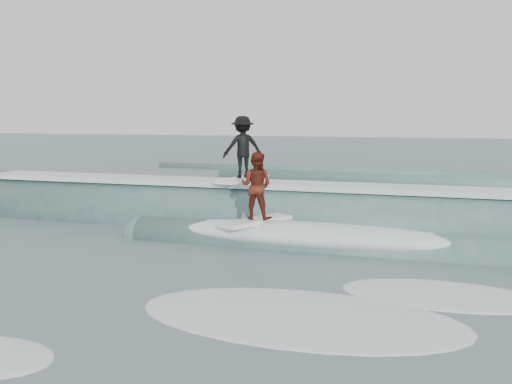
% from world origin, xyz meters
% --- Properties ---
extents(ground, '(160.00, 160.00, 0.00)m').
position_xyz_m(ground, '(0.00, 0.00, 0.00)').
color(ground, '#41585F').
rests_on(ground, ground).
extents(breaking_wave, '(23.01, 3.97, 2.38)m').
position_xyz_m(breaking_wave, '(0.21, 5.35, 0.04)').
color(breaking_wave, '#375D5D').
rests_on(breaking_wave, ground).
extents(surfer_black, '(1.28, 2.07, 1.82)m').
position_xyz_m(surfer_black, '(-0.72, 5.61, 2.14)').
color(surfer_black, white).
rests_on(surfer_black, ground).
extents(surfer_red, '(1.40, 2.03, 1.71)m').
position_xyz_m(surfer_red, '(0.40, 3.41, 1.31)').
color(surfer_red, white).
rests_on(surfer_red, ground).
extents(whitewater, '(15.53, 8.05, 0.10)m').
position_xyz_m(whitewater, '(0.87, -0.64, 0.00)').
color(whitewater, white).
rests_on(whitewater, ground).
extents(far_swells, '(36.08, 8.65, 0.80)m').
position_xyz_m(far_swells, '(-1.22, 17.65, 0.00)').
color(far_swells, '#375D5D').
rests_on(far_swells, ground).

